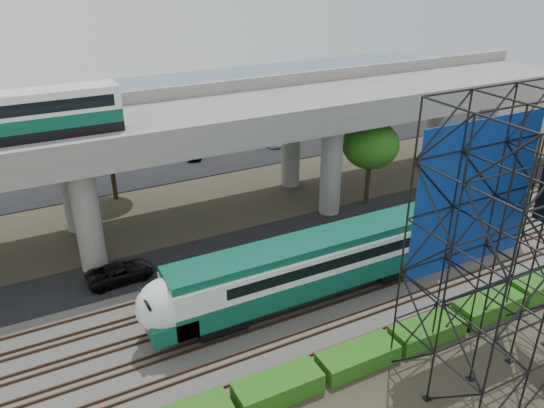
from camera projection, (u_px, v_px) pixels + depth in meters
ground at (303, 326)px, 32.44m from camera, size 140.00×140.00×0.00m
ballast_bed at (287, 307)px, 34.00m from camera, size 90.00×12.00×0.20m
service_road at (234, 248)px, 40.83m from camera, size 90.00×5.00×0.08m
parking_lot at (150, 155)px, 59.67m from camera, size 90.00×18.00×0.08m
harbor_water at (109, 109)px, 77.31m from camera, size 140.00×40.00×0.03m
rail_tracks at (287, 305)px, 33.92m from camera, size 90.00×9.52×0.16m
commuter_train at (340, 255)px, 34.43m from camera, size 29.30×3.06×4.30m
overpass at (192, 129)px, 41.35m from camera, size 80.00×12.00×12.40m
scaffold_tower at (517, 252)px, 25.81m from camera, size 9.36×6.36×15.00m
hedge_strip at (358, 356)px, 29.17m from camera, size 34.60×1.80×1.20m
trees at (147, 168)px, 41.06m from camera, size 40.94×16.94×7.69m
suv at (120, 272)px, 36.54m from camera, size 4.75×2.42×1.28m
parked_cars at (173, 147)px, 60.14m from camera, size 37.69×9.68×1.30m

